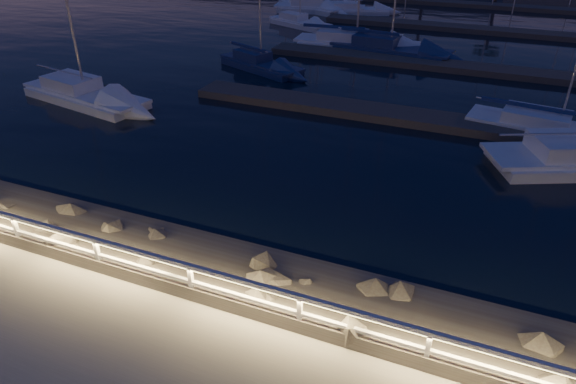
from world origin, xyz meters
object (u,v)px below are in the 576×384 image
(sailboat_h, at_px, (553,128))
(sailboat_g, at_px, (353,42))
(sailboat_a, at_px, (259,63))
(sailboat_i, at_px, (310,6))
(sailboat_b, at_px, (83,93))
(sailboat_j, at_px, (353,10))
(guard_rail, at_px, (259,293))
(sailboat_e, at_px, (299,21))
(sailboat_f, at_px, (387,48))
(sailboat_n, at_px, (317,7))

(sailboat_h, bearing_deg, sailboat_g, 145.83)
(sailboat_a, xyz_separation_m, sailboat_i, (-4.06, 20.38, 0.05))
(sailboat_i, bearing_deg, sailboat_b, -69.62)
(sailboat_b, distance_m, sailboat_j, 30.28)
(sailboat_a, height_order, sailboat_h, sailboat_h)
(sailboat_a, xyz_separation_m, sailboat_b, (-6.29, -9.24, 0.04))
(sailboat_g, bearing_deg, sailboat_a, -123.32)
(sailboat_b, bearing_deg, guard_rail, -25.63)
(sailboat_g, xyz_separation_m, sailboat_j, (-3.74, 12.80, -0.06))
(sailboat_e, height_order, sailboat_h, sailboat_h)
(sailboat_a, distance_m, sailboat_j, 20.30)
(sailboat_g, relative_size, sailboat_j, 1.31)
(sailboat_h, bearing_deg, sailboat_j, 132.57)
(sailboat_f, bearing_deg, sailboat_e, 151.96)
(sailboat_i, distance_m, sailboat_j, 4.43)
(guard_rail, distance_m, sailboat_f, 28.20)
(sailboat_a, bearing_deg, sailboat_i, 123.99)
(sailboat_b, height_order, sailboat_n, sailboat_n)
(sailboat_f, distance_m, sailboat_j, 15.05)
(sailboat_e, height_order, sailboat_i, sailboat_i)
(guard_rail, distance_m, sailboat_g, 29.41)
(sailboat_f, xyz_separation_m, sailboat_g, (-2.76, 0.77, -0.00))
(sailboat_e, xyz_separation_m, sailboat_j, (2.82, 7.19, 0.00))
(sailboat_b, xyz_separation_m, sailboat_f, (13.16, 15.96, 0.01))
(guard_rail, height_order, sailboat_e, sailboat_e)
(guard_rail, xyz_separation_m, sailboat_g, (-6.01, 28.77, -0.91))
(guard_rail, bearing_deg, sailboat_j, 103.19)
(sailboat_g, bearing_deg, sailboat_n, 115.89)
(sailboat_h, bearing_deg, guard_rail, -105.00)
(sailboat_b, relative_size, sailboat_e, 1.30)
(sailboat_j, bearing_deg, sailboat_h, -76.84)
(guard_rail, height_order, sailboat_i, sailboat_i)
(sailboat_h, distance_m, sailboat_i, 32.88)
(sailboat_a, distance_m, sailboat_h, 17.92)
(sailboat_g, xyz_separation_m, sailboat_h, (13.20, -12.10, -0.05))
(sailboat_a, xyz_separation_m, sailboat_g, (4.11, 7.49, 0.05))
(sailboat_a, bearing_deg, sailboat_e, 123.32)
(guard_rail, xyz_separation_m, sailboat_h, (7.20, 16.67, -0.97))
(sailboat_n, bearing_deg, sailboat_e, -96.39)
(sailboat_e, xyz_separation_m, sailboat_h, (19.76, -17.72, 0.01))
(sailboat_i, bearing_deg, sailboat_e, -52.85)
(sailboat_a, distance_m, sailboat_i, 20.78)
(sailboat_e, bearing_deg, guard_rail, -46.53)
(sailboat_h, bearing_deg, sailboat_e, 146.47)
(sailboat_b, xyz_separation_m, sailboat_h, (23.60, 4.63, -0.04))
(sailboat_b, bearing_deg, sailboat_f, 61.14)
(guard_rail, bearing_deg, sailboat_i, 108.79)
(guard_rail, bearing_deg, sailboat_b, 143.72)
(sailboat_i, relative_size, sailboat_n, 0.89)
(sailboat_f, bearing_deg, sailboat_n, 133.75)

